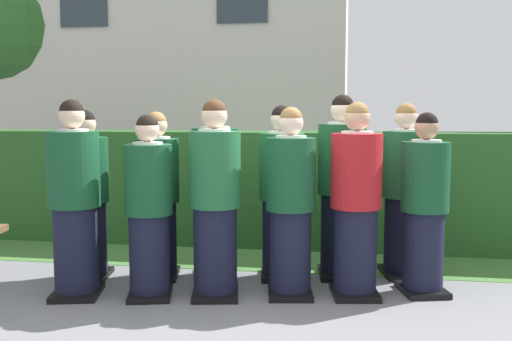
{
  "coord_description": "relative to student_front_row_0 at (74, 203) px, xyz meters",
  "views": [
    {
      "loc": [
        0.84,
        -4.85,
        1.58
      ],
      "look_at": [
        0.0,
        0.28,
        1.05
      ],
      "focal_mm": 41.17,
      "sensor_mm": 36.0,
      "label": 1
    }
  ],
  "objects": [
    {
      "name": "lawn_strip",
      "position": [
        1.47,
        1.42,
        -0.79
      ],
      "size": [
        9.4,
        0.9,
        0.01
      ],
      "primitive_type": "cube",
      "color": "#477A38",
      "rests_on": "ground"
    },
    {
      "name": "ground_plane",
      "position": [
        1.47,
        0.25,
        -0.8
      ],
      "size": [
        60.0,
        60.0,
        0.0
      ],
      "primitive_type": "plane",
      "color": "slate"
    },
    {
      "name": "student_rear_row_1",
      "position": [
        0.51,
        0.66,
        -0.05
      ],
      "size": [
        0.44,
        0.51,
        1.57
      ],
      "color": "black",
      "rests_on": "ground"
    },
    {
      "name": "oak_tree_left",
      "position": [
        -4.28,
        6.71,
        2.32
      ],
      "size": [
        2.86,
        2.86,
        4.57
      ],
      "color": "brown",
      "rests_on": "ground"
    },
    {
      "name": "student_front_row_5",
      "position": [
        2.94,
        0.55,
        -0.05
      ],
      "size": [
        0.46,
        0.52,
        1.57
      ],
      "color": "black",
      "rests_on": "ground"
    },
    {
      "name": "student_front_row_1",
      "position": [
        0.63,
        0.07,
        -0.06
      ],
      "size": [
        0.46,
        0.53,
        1.55
      ],
      "color": "black",
      "rests_on": "ground"
    },
    {
      "name": "student_in_red_blazer",
      "position": [
        2.35,
        0.39,
        -0.01
      ],
      "size": [
        0.45,
        0.53,
        1.66
      ],
      "color": "black",
      "rests_on": "ground"
    },
    {
      "name": "student_front_row_0",
      "position": [
        0.0,
        0.0,
        0.0
      ],
      "size": [
        0.49,
        0.55,
        1.68
      ],
      "color": "black",
      "rests_on": "ground"
    },
    {
      "name": "student_front_row_2",
      "position": [
        1.18,
        0.18,
        0.0
      ],
      "size": [
        0.47,
        0.56,
        1.68
      ],
      "color": "black",
      "rests_on": "ground"
    },
    {
      "name": "student_rear_row_2",
      "position": [
        1.04,
        0.77,
        0.0
      ],
      "size": [
        0.47,
        0.55,
        1.69
      ],
      "color": "black",
      "rests_on": "ground"
    },
    {
      "name": "student_front_row_3",
      "position": [
        1.81,
        0.31,
        -0.03
      ],
      "size": [
        0.44,
        0.51,
        1.61
      ],
      "color": "black",
      "rests_on": "ground"
    },
    {
      "name": "student_rear_row_4",
      "position": [
        2.22,
        0.96,
        0.03
      ],
      "size": [
        0.46,
        0.54,
        1.73
      ],
      "color": "black",
      "rests_on": "ground"
    },
    {
      "name": "student_rear_row_3",
      "position": [
        1.67,
        0.83,
        -0.02
      ],
      "size": [
        0.44,
        0.54,
        1.63
      ],
      "color": "black",
      "rests_on": "ground"
    },
    {
      "name": "student_rear_row_0",
      "position": [
        -0.14,
        0.53,
        -0.04
      ],
      "size": [
        0.43,
        0.5,
        1.59
      ],
      "color": "black",
      "rests_on": "ground"
    },
    {
      "name": "student_rear_row_5",
      "position": [
        2.82,
        1.09,
        -0.01
      ],
      "size": [
        0.47,
        0.56,
        1.65
      ],
      "color": "black",
      "rests_on": "ground"
    },
    {
      "name": "hedge",
      "position": [
        1.47,
        2.22,
        -0.13
      ],
      "size": [
        9.4,
        0.7,
        1.34
      ],
      "color": "#285623",
      "rests_on": "ground"
    }
  ]
}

